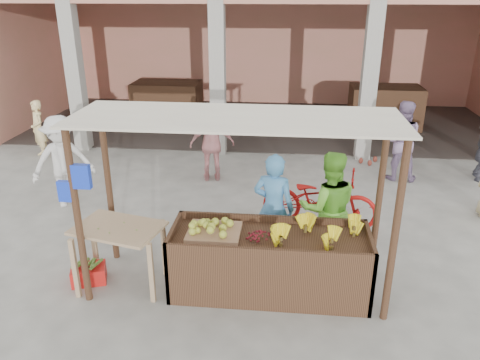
# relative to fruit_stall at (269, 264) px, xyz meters

# --- Properties ---
(ground) EXTENTS (60.00, 60.00, 0.00)m
(ground) POSITION_rel_fruit_stall_xyz_m (-0.50, 0.00, -0.40)
(ground) COLOR slate
(ground) RESTS_ON ground
(market_building) EXTENTS (14.40, 6.40, 4.20)m
(market_building) POSITION_rel_fruit_stall_xyz_m (-0.45, 8.93, 2.30)
(market_building) COLOR tan
(market_building) RESTS_ON ground
(fruit_stall) EXTENTS (2.60, 0.95, 0.80)m
(fruit_stall) POSITION_rel_fruit_stall_xyz_m (0.00, 0.00, 0.00)
(fruit_stall) COLOR #533521
(fruit_stall) RESTS_ON ground
(stall_awning) EXTENTS (4.09, 1.35, 2.39)m
(stall_awning) POSITION_rel_fruit_stall_xyz_m (-0.51, 0.06, 1.58)
(stall_awning) COLOR #533521
(stall_awning) RESTS_ON ground
(banana_heap) EXTENTS (1.08, 0.59, 0.20)m
(banana_heap) POSITION_rel_fruit_stall_xyz_m (0.59, 0.01, 0.50)
(banana_heap) COLOR yellow
(banana_heap) RESTS_ON fruit_stall
(melon_tray) EXTENTS (0.69, 0.60, 0.19)m
(melon_tray) POSITION_rel_fruit_stall_xyz_m (-0.74, 0.02, 0.49)
(melon_tray) COLOR #A47755
(melon_tray) RESTS_ON fruit_stall
(berry_heap) EXTENTS (0.40, 0.33, 0.13)m
(berry_heap) POSITION_rel_fruit_stall_xyz_m (-0.12, -0.05, 0.46)
(berry_heap) COLOR maroon
(berry_heap) RESTS_ON fruit_stall
(side_table) EXTENTS (1.26, 0.99, 0.90)m
(side_table) POSITION_rel_fruit_stall_xyz_m (-2.00, -0.09, 0.36)
(side_table) COLOR tan
(side_table) RESTS_ON ground
(papaya_pile) EXTENTS (0.65, 0.37, 0.18)m
(papaya_pile) POSITION_rel_fruit_stall_xyz_m (-2.00, -0.09, 0.60)
(papaya_pile) COLOR #41882C
(papaya_pile) RESTS_ON side_table
(red_crate) EXTENTS (0.54, 0.46, 0.24)m
(red_crate) POSITION_rel_fruit_stall_xyz_m (-2.51, -0.06, -0.28)
(red_crate) COLOR red
(red_crate) RESTS_ON ground
(plantain_bundle) EXTENTS (0.34, 0.24, 0.07)m
(plantain_bundle) POSITION_rel_fruit_stall_xyz_m (-2.51, -0.06, -0.13)
(plantain_bundle) COLOR #557F2E
(plantain_bundle) RESTS_ON red_crate
(produce_sacks) EXTENTS (0.91, 0.68, 0.55)m
(produce_sacks) POSITION_rel_fruit_stall_xyz_m (2.18, 5.18, -0.12)
(produce_sacks) COLOR maroon
(produce_sacks) RESTS_ON ground
(vendor_blue) EXTENTS (0.77, 0.64, 1.79)m
(vendor_blue) POSITION_rel_fruit_stall_xyz_m (0.02, 0.82, 0.49)
(vendor_blue) COLOR #4B91CC
(vendor_blue) RESTS_ON ground
(vendor_green) EXTENTS (0.91, 0.57, 1.83)m
(vendor_green) POSITION_rel_fruit_stall_xyz_m (0.80, 0.82, 0.51)
(vendor_green) COLOR #6FC737
(vendor_green) RESTS_ON ground
(motorcycle) EXTENTS (0.99, 2.11, 1.06)m
(motorcycle) POSITION_rel_fruit_stall_xyz_m (0.76, 1.94, 0.13)
(motorcycle) COLOR #A0100D
(motorcycle) RESTS_ON ground
(shopper_a) EXTENTS (1.32, 1.16, 1.86)m
(shopper_a) POSITION_rel_fruit_stall_xyz_m (-3.92, 2.35, 0.53)
(shopper_a) COLOR silver
(shopper_a) RESTS_ON ground
(shopper_b) EXTENTS (1.08, 0.71, 1.69)m
(shopper_b) POSITION_rel_fruit_stall_xyz_m (-1.37, 3.86, 0.45)
(shopper_b) COLOR #D68D8D
(shopper_b) RESTS_ON ground
(shopper_e) EXTENTS (0.66, 0.66, 1.43)m
(shopper_e) POSITION_rel_fruit_stall_xyz_m (-5.77, 4.95, 0.32)
(shopper_e) COLOR #F5D58D
(shopper_e) RESTS_ON ground
(shopper_f) EXTENTS (0.97, 0.63, 1.86)m
(shopper_f) POSITION_rel_fruit_stall_xyz_m (2.55, 4.33, 0.53)
(shopper_f) COLOR gray
(shopper_f) RESTS_ON ground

